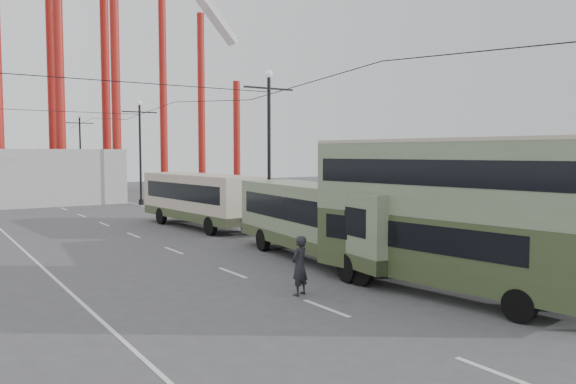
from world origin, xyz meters
TOP-DOWN VIEW (x-y plane):
  - ground at (0.00, 0.00)m, footprint 160.00×160.00m
  - road_markings at (-0.86, 19.70)m, footprint 12.52×120.00m
  - lamp_post_mid at (5.60, 18.00)m, footprint 3.20×0.44m
  - lamp_post_far at (5.60, 40.00)m, footprint 3.20×0.44m
  - lamp_post_distant at (5.60, 62.00)m, footprint 3.20×0.44m
  - double_decker_bus at (3.22, 3.10)m, footprint 3.68×9.79m
  - single_decker_green at (3.34, 10.00)m, footprint 3.94×11.81m
  - single_decker_cream at (3.58, 23.01)m, footprint 3.47×10.88m
  - pedestrian at (-0.78, 5.73)m, footprint 0.84×0.70m

SIDE VIEW (x-z plane):
  - ground at x=0.00m, z-range 0.00..0.00m
  - road_markings at x=-0.86m, z-range 0.00..0.01m
  - pedestrian at x=-0.78m, z-range 0.00..1.96m
  - single_decker_green at x=3.34m, z-range 0.21..3.49m
  - single_decker_cream at x=3.58m, z-range 0.21..3.55m
  - double_decker_bus at x=3.22m, z-range 0.31..5.44m
  - lamp_post_mid at x=5.60m, z-range 0.02..9.34m
  - lamp_post_far at x=5.60m, z-range 0.02..9.34m
  - lamp_post_distant at x=5.60m, z-range 0.02..9.34m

